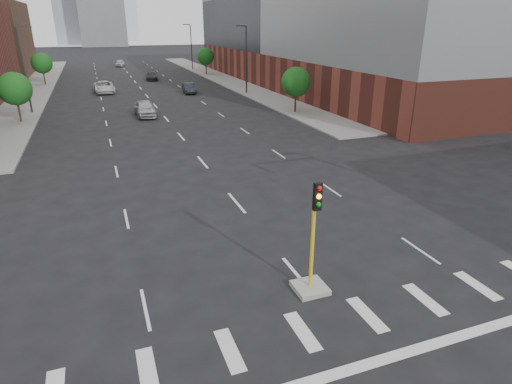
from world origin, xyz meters
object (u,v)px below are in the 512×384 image
car_near_left (145,109)px  car_deep_right (152,76)px  car_mid_right (189,88)px  car_far_left (104,87)px  median_traffic_signal (311,268)px  car_distant (120,63)px

car_near_left → car_deep_right: size_ratio=1.01×
car_mid_right → car_far_left: car_far_left is taller
car_near_left → car_mid_right: size_ratio=1.15×
median_traffic_signal → car_near_left: median_traffic_signal is taller
car_near_left → car_distant: bearing=87.7°
car_far_left → car_deep_right: (8.38, 12.43, -0.10)m
car_mid_right → car_distant: car_distant is taller
median_traffic_signal → car_distant: 93.92m
car_mid_right → median_traffic_signal: bearing=-92.9°
car_deep_right → car_mid_right: bearing=-73.2°
car_mid_right → car_far_left: (-11.32, 4.67, 0.10)m
car_mid_right → car_deep_right: bearing=103.8°
car_mid_right → car_far_left: bearing=161.6°
car_mid_right → car_far_left: size_ratio=0.73×
car_near_left → car_mid_right: bearing=60.3°
car_far_left → car_distant: bearing=81.0°
median_traffic_signal → car_deep_right: (3.04, 66.47, -0.27)m
car_deep_right → median_traffic_signal: bearing=-85.5°
car_near_left → car_far_left: size_ratio=0.85×
car_mid_right → car_distant: bearing=102.2°
car_near_left → car_distant: car_near_left is taller
car_near_left → car_mid_right: 16.29m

